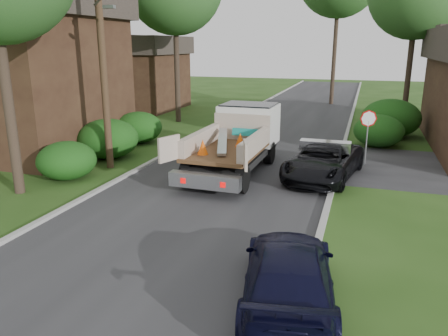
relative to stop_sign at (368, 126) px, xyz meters
name	(u,v)px	position (x,y,z in m)	size (l,w,h in m)	color
ground	(179,226)	(-5.20, -9.00, -1.78)	(120.00, 120.00, 0.00)	#224112
road	(258,151)	(-5.20, 1.00, -1.77)	(8.00, 90.00, 0.02)	#28282B
curb_left	(184,145)	(-9.30, 1.00, -1.72)	(0.20, 90.00, 0.12)	#9E9E99
curb_right	(341,156)	(-1.10, 1.00, -1.72)	(0.20, 90.00, 0.12)	#9E9E99
stop_sign	(368,126)	(0.00, 0.00, 0.00)	(0.71, 0.32, 2.48)	slate
utility_pole	(102,46)	(-10.68, -4.02, 3.40)	(2.42, 1.25, 10.00)	#382619
house_left_near	(13,64)	(-17.20, -2.00, 2.50)	(9.72, 8.64, 8.40)	#341F15
house_left_far	(136,72)	(-18.70, 13.00, 1.27)	(7.56, 7.56, 6.00)	#341F15
hedge_left_a	(67,160)	(-11.40, -6.00, -1.01)	(2.34, 2.34, 1.53)	#0E3D0F
hedge_left_b	(108,139)	(-11.70, -2.50, -0.84)	(2.86, 2.86, 1.87)	#0E3D0F
hedge_left_c	(138,127)	(-12.00, 1.00, -0.93)	(2.60, 2.60, 1.70)	#0E3D0F
hedge_right_a	(379,131)	(0.60, 4.00, -0.93)	(2.60, 2.60, 1.70)	#0E3D0F
hedge_right_b	(391,118)	(1.30, 7.00, -0.67)	(3.38, 3.38, 2.21)	#0E3D0F
flatbed_truck	(241,135)	(-5.26, -2.12, -0.34)	(3.28, 7.03, 2.65)	black
black_pickup	(324,161)	(-1.60, -2.69, -1.06)	(2.38, 5.16, 1.43)	black
navy_suv	(288,274)	(-1.40, -12.03, -1.11)	(1.86, 4.59, 1.33)	black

